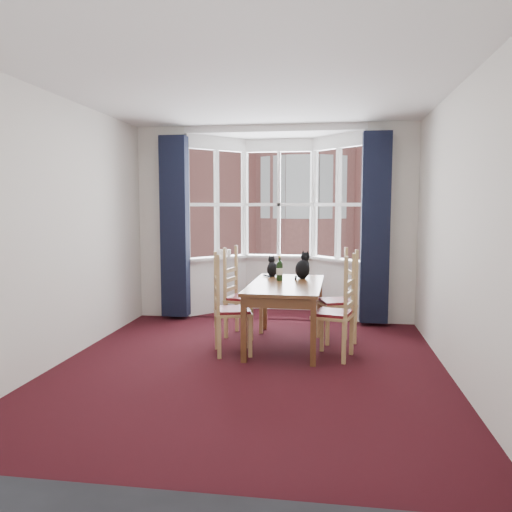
% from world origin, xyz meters
% --- Properties ---
extents(floor, '(4.50, 4.50, 0.00)m').
position_xyz_m(floor, '(0.00, 0.00, 0.00)').
color(floor, black).
rests_on(floor, ground).
extents(ceiling, '(4.50, 4.50, 0.00)m').
position_xyz_m(ceiling, '(0.00, 0.00, 2.80)').
color(ceiling, white).
rests_on(ceiling, floor).
extents(wall_left, '(0.00, 4.50, 4.50)m').
position_xyz_m(wall_left, '(-2.00, 0.00, 1.40)').
color(wall_left, silver).
rests_on(wall_left, floor).
extents(wall_right, '(0.00, 4.50, 4.50)m').
position_xyz_m(wall_right, '(2.00, 0.00, 1.40)').
color(wall_right, silver).
rests_on(wall_right, floor).
extents(wall_near, '(4.00, 0.00, 4.00)m').
position_xyz_m(wall_near, '(0.00, -2.25, 1.40)').
color(wall_near, silver).
rests_on(wall_near, floor).
extents(wall_back_pier_left, '(0.70, 0.12, 2.80)m').
position_xyz_m(wall_back_pier_left, '(-1.65, 2.25, 1.40)').
color(wall_back_pier_left, silver).
rests_on(wall_back_pier_left, floor).
extents(wall_back_pier_right, '(0.70, 0.12, 2.80)m').
position_xyz_m(wall_back_pier_right, '(1.65, 2.25, 1.40)').
color(wall_back_pier_right, silver).
rests_on(wall_back_pier_right, floor).
extents(bay_window, '(2.76, 0.94, 2.80)m').
position_xyz_m(bay_window, '(0.00, 2.75, 1.40)').
color(bay_window, white).
rests_on(bay_window, floor).
extents(curtain_left, '(0.38, 0.22, 2.60)m').
position_xyz_m(curtain_left, '(-1.42, 2.07, 1.35)').
color(curtain_left, black).
rests_on(curtain_left, floor).
extents(curtain_right, '(0.38, 0.22, 2.60)m').
position_xyz_m(curtain_right, '(1.42, 2.07, 1.35)').
color(curtain_right, black).
rests_on(curtain_right, floor).
extents(dining_table, '(0.87, 1.57, 0.75)m').
position_xyz_m(dining_table, '(0.30, 0.90, 0.67)').
color(dining_table, brown).
rests_on(dining_table, floor).
extents(chair_left_near, '(0.51, 0.52, 0.92)m').
position_xyz_m(chair_left_near, '(-0.35, 0.46, 0.47)').
color(chair_left_near, tan).
rests_on(chair_left_near, floor).
extents(chair_left_far, '(0.48, 0.50, 0.92)m').
position_xyz_m(chair_left_far, '(-0.35, 1.27, 0.47)').
color(chair_left_far, tan).
rests_on(chair_left_far, floor).
extents(chair_right_near, '(0.49, 0.51, 0.92)m').
position_xyz_m(chair_right_near, '(0.94, 0.47, 0.47)').
color(chair_right_near, tan).
rests_on(chair_right_near, floor).
extents(chair_right_far, '(0.51, 0.52, 0.92)m').
position_xyz_m(chair_right_far, '(0.98, 1.21, 0.47)').
color(chair_right_far, tan).
rests_on(chair_right_far, floor).
extents(cat_left, '(0.19, 0.23, 0.28)m').
position_xyz_m(cat_left, '(0.08, 1.45, 0.85)').
color(cat_left, black).
rests_on(cat_left, dining_table).
extents(cat_right, '(0.26, 0.30, 0.36)m').
position_xyz_m(cat_right, '(0.48, 1.33, 0.88)').
color(cat_right, black).
rests_on(cat_right, dining_table).
extents(wine_bottle, '(0.08, 0.08, 0.30)m').
position_xyz_m(wine_bottle, '(0.20, 1.10, 0.88)').
color(wine_bottle, black).
rests_on(wine_bottle, dining_table).
extents(candle_tall, '(0.06, 0.06, 0.11)m').
position_xyz_m(candle_tall, '(-0.85, 2.60, 0.93)').
color(candle_tall, white).
rests_on(candle_tall, bay_window).
extents(candle_short, '(0.06, 0.06, 0.11)m').
position_xyz_m(candle_short, '(-0.74, 2.63, 0.93)').
color(candle_short, white).
rests_on(candle_short, bay_window).
extents(street, '(80.00, 80.00, 0.00)m').
position_xyz_m(street, '(0.00, 32.25, -6.00)').
color(street, '#333335').
rests_on(street, ground).
extents(tenement_building, '(18.40, 7.80, 15.20)m').
position_xyz_m(tenement_building, '(0.00, 14.01, 1.60)').
color(tenement_building, '#A15B53').
rests_on(tenement_building, street).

